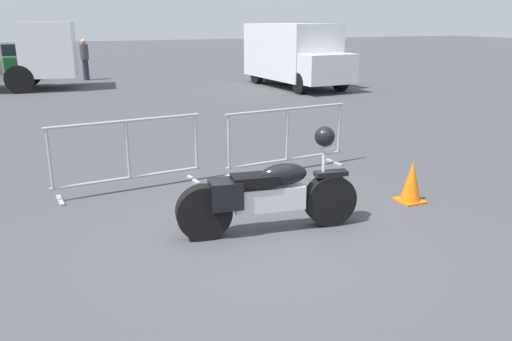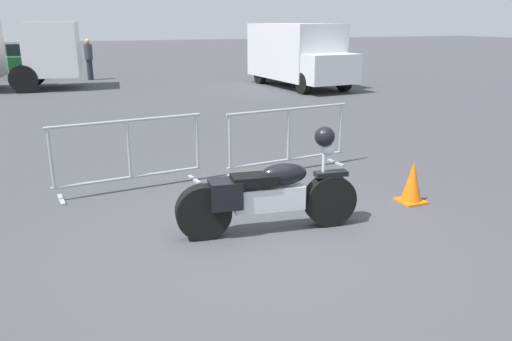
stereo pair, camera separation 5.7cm
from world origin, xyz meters
name	(u,v)px [view 2 (the right image)]	position (x,y,z in m)	size (l,w,h in m)	color
ground_plane	(266,245)	(0.00, 0.00, 0.00)	(120.00, 120.00, 0.00)	#424247
motorcycle	(269,194)	(0.18, 0.35, 0.48)	(2.21, 0.48, 1.25)	black
crowd_barrier_near	(129,154)	(-1.11, 2.51, 0.55)	(2.23, 0.65, 1.07)	#9EA0A5
crowd_barrier_far	(288,139)	(1.48, 2.51, 0.55)	(2.23, 0.65, 1.07)	#9EA0A5
delivery_van	(297,53)	(6.62, 12.45, 1.24)	(2.29, 5.12, 2.31)	silver
parked_car_green	(25,59)	(-3.09, 20.74, 0.73)	(2.33, 4.46, 1.45)	#236B38
pedestrian	(89,58)	(-0.50, 17.73, 0.92)	(0.47, 0.47, 1.69)	#262838
planter_island	(298,70)	(7.92, 14.97, 0.34)	(3.57, 3.57, 1.15)	#ADA89E
traffic_cone	(412,182)	(2.42, 0.51, 0.29)	(0.34, 0.34, 0.59)	orange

